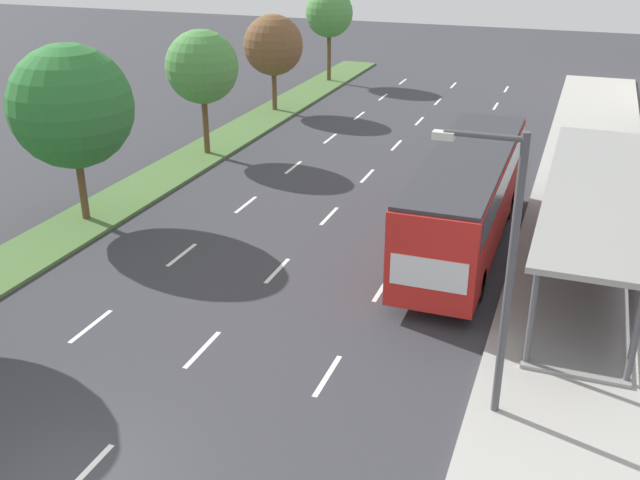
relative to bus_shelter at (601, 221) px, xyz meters
The scene contains 12 objects.
median_strip 19.03m from the bus_shelter, 160.27° to the left, with size 2.60×52.00×0.12m, color #4C7038.
sidewalk_right 6.65m from the bus_shelter, 92.51° to the left, with size 4.50×52.00×0.15m, color #ADAAA3.
lane_divider_left 13.87m from the bus_shelter, 161.41° to the left, with size 0.14×46.97×0.01m.
lane_divider_center 10.65m from the bus_shelter, 155.30° to the left, with size 0.14×46.97×0.01m.
lane_divider_right 7.68m from the bus_shelter, 143.99° to the left, with size 0.14×46.97×0.01m.
bus_shelter is the anchor object (origin of this frame).
bus 4.33m from the bus_shelter, behind, with size 2.54×11.29×3.37m.
median_tree_second 18.15m from the bus_shelter, behind, with size 4.38×4.38×6.40m.
median_tree_third 19.17m from the bus_shelter, 157.60° to the left, with size 3.34×3.34×5.72m.
median_tree_fourth 24.25m from the bus_shelter, 137.97° to the left, with size 3.38×3.38×5.36m.
median_tree_fifth 30.90m from the bus_shelter, 125.30° to the left, with size 3.15×3.15×6.01m.
streetlight 8.80m from the bus_shelter, 104.28° to the right, with size 1.91×0.24×6.50m.
Camera 1 is at (8.61, -9.02, 10.47)m, focal length 41.35 mm.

